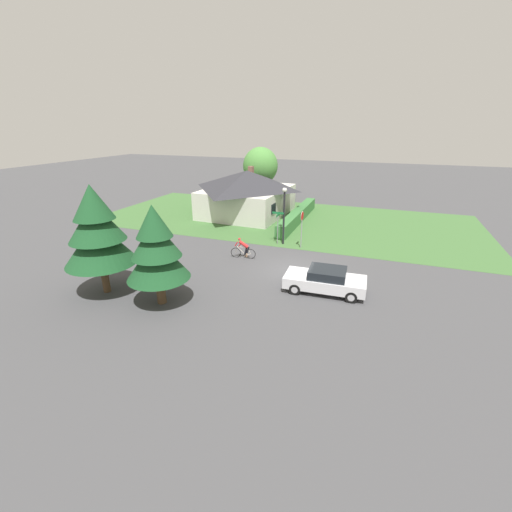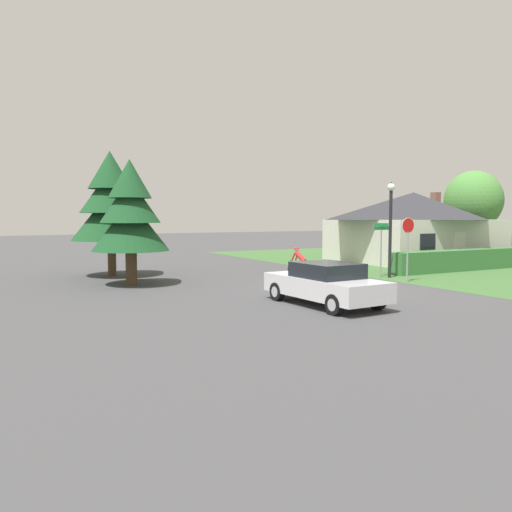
% 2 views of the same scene
% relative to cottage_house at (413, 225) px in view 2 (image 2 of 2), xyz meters
% --- Properties ---
extents(ground_plane, '(140.00, 140.00, 0.00)m').
position_rel_cottage_house_xyz_m(ground_plane, '(-12.64, -8.11, -2.31)').
color(ground_plane, '#424244').
extents(grass_verge_right, '(16.00, 36.00, 0.01)m').
position_rel_cottage_house_xyz_m(grass_verge_right, '(-0.70, -4.11, -2.31)').
color(grass_verge_right, '#3D6633').
rests_on(grass_verge_right, ground).
extents(cottage_house, '(10.05, 8.62, 4.55)m').
position_rel_cottage_house_xyz_m(cottage_house, '(0.00, 0.00, 0.00)').
color(cottage_house, beige).
rests_on(cottage_house, ground).
extents(hedge_row, '(11.97, 0.90, 1.12)m').
position_rel_cottage_house_xyz_m(hedge_row, '(-1.00, -5.62, -1.75)').
color(hedge_row, '#387038').
rests_on(hedge_row, ground).
extents(sedan_left_lane, '(2.09, 4.51, 1.39)m').
position_rel_cottage_house_xyz_m(sedan_left_lane, '(-14.89, -10.63, -1.61)').
color(sedan_left_lane, silver).
rests_on(sedan_left_lane, ground).
extents(cyclist, '(0.44, 1.79, 1.47)m').
position_rel_cottage_house_xyz_m(cyclist, '(-11.70, -4.37, -1.61)').
color(cyclist, black).
rests_on(cyclist, ground).
extents(stop_sign, '(0.68, 0.07, 2.83)m').
position_rel_cottage_house_xyz_m(stop_sign, '(-8.27, -7.67, -0.33)').
color(stop_sign, gray).
rests_on(stop_sign, ground).
extents(street_lamp, '(0.35, 0.35, 4.49)m').
position_rel_cottage_house_xyz_m(street_lamp, '(-7.85, -6.16, 0.54)').
color(street_lamp, black).
rests_on(street_lamp, ground).
extents(street_name_sign, '(0.90, 0.90, 2.57)m').
position_rel_cottage_house_xyz_m(street_name_sign, '(-8.02, -5.74, -0.52)').
color(street_name_sign, gray).
rests_on(street_name_sign, ground).
extents(conifer_tall_near, '(3.20, 3.20, 5.26)m').
position_rel_cottage_house_xyz_m(conifer_tall_near, '(-19.15, -2.79, 0.75)').
color(conifer_tall_near, '#4C3823').
rests_on(conifer_tall_near, ground).
extents(conifer_tall_far, '(3.74, 3.74, 6.01)m').
position_rel_cottage_house_xyz_m(conifer_tall_far, '(-19.14, 0.85, 1.25)').
color(conifer_tall_far, '#4C3823').
rests_on(conifer_tall_far, ground).
extents(deciduous_tree_right, '(4.17, 4.17, 6.27)m').
position_rel_cottage_house_xyz_m(deciduous_tree_right, '(7.31, 1.20, 1.76)').
color(deciduous_tree_right, '#4C3823').
rests_on(deciduous_tree_right, ground).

